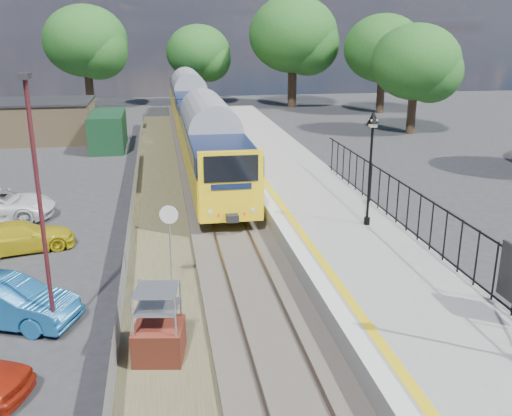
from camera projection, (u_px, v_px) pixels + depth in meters
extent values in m
plane|color=#2D2D30|center=(265.00, 329.00, 16.86)|extent=(120.00, 120.00, 0.00)
cube|color=#473F38|center=(225.00, 219.00, 26.22)|extent=(3.40, 80.00, 0.20)
cube|color=#4C472D|center=(162.00, 239.00, 23.90)|extent=(2.60, 70.00, 0.06)
cube|color=brown|center=(210.00, 217.00, 26.07)|extent=(0.07, 80.00, 0.14)
cube|color=brown|center=(241.00, 216.00, 26.30)|extent=(0.07, 80.00, 0.14)
cube|color=gray|center=(326.00, 221.00, 24.91)|extent=(5.00, 70.00, 0.90)
cube|color=silver|center=(276.00, 213.00, 24.42)|extent=(0.50, 70.00, 0.01)
cube|color=yellow|center=(287.00, 213.00, 24.50)|extent=(0.30, 70.00, 0.01)
cylinder|color=black|center=(367.00, 221.00, 23.03)|extent=(0.24, 0.24, 0.30)
cylinder|color=black|center=(370.00, 177.00, 22.47)|extent=(0.10, 0.10, 3.70)
cube|color=black|center=(373.00, 127.00, 21.88)|extent=(0.08, 0.08, 0.30)
cube|color=beige|center=(373.00, 123.00, 21.83)|extent=(0.26, 0.26, 0.30)
cone|color=black|center=(373.00, 117.00, 21.76)|extent=(0.44, 0.44, 0.50)
cube|color=black|center=(440.00, 207.00, 19.46)|extent=(0.05, 26.00, 0.05)
cube|color=#907651|center=(40.00, 121.00, 44.54)|extent=(8.00, 6.00, 3.00)
cube|color=black|center=(37.00, 101.00, 44.07)|extent=(8.20, 6.20, 0.15)
cube|color=#163D23|center=(108.00, 131.00, 41.73)|extent=(2.40, 6.00, 2.60)
cylinder|color=#332319|center=(90.00, 91.00, 61.64)|extent=(0.88, 0.88, 3.85)
ellipsoid|color=#1B521B|center=(85.00, 41.00, 60.06)|extent=(8.80, 8.80, 7.48)
cylinder|color=#332319|center=(199.00, 91.00, 65.56)|extent=(0.72, 0.72, 3.15)
ellipsoid|color=#1B521B|center=(198.00, 52.00, 64.26)|extent=(7.20, 7.20, 6.12)
cylinder|color=#332319|center=(292.00, 88.00, 63.25)|extent=(0.96, 0.96, 4.20)
ellipsoid|color=#1B521B|center=(293.00, 34.00, 61.52)|extent=(9.60, 9.60, 8.16)
cylinder|color=#332319|center=(380.00, 96.00, 59.00)|extent=(0.80, 0.80, 3.50)
ellipsoid|color=#1B521B|center=(384.00, 48.00, 57.57)|extent=(8.00, 8.00, 6.80)
cylinder|color=#332319|center=(411.00, 115.00, 47.46)|extent=(0.72, 0.72, 3.15)
ellipsoid|color=#1B521B|center=(416.00, 62.00, 46.17)|extent=(7.20, 7.20, 6.12)
cube|color=yellow|center=(209.00, 150.00, 33.11)|extent=(2.80, 20.00, 1.90)
cube|color=#101B3C|center=(208.00, 128.00, 32.71)|extent=(2.82, 20.00, 0.90)
cube|color=black|center=(208.00, 128.00, 32.71)|extent=(2.82, 18.00, 0.70)
cube|color=black|center=(210.00, 170.00, 33.46)|extent=(2.00, 18.00, 0.45)
cube|color=yellow|center=(189.00, 105.00, 52.46)|extent=(2.80, 20.00, 1.90)
cube|color=#101B3C|center=(188.00, 91.00, 52.07)|extent=(2.82, 20.00, 0.90)
cube|color=black|center=(188.00, 91.00, 52.07)|extent=(2.82, 18.00, 0.70)
cube|color=black|center=(189.00, 118.00, 52.82)|extent=(2.00, 18.00, 0.45)
cube|color=black|center=(231.00, 169.00, 23.11)|extent=(2.24, 0.04, 1.10)
cube|color=maroon|center=(159.00, 342.00, 15.21)|extent=(1.48, 1.48, 0.99)
cylinder|color=#999EA3|center=(171.00, 254.00, 18.83)|extent=(0.06, 0.06, 2.75)
cylinder|color=silver|center=(169.00, 215.00, 18.36)|extent=(0.60, 0.18, 0.62)
cylinder|color=#47171B|center=(42.00, 217.00, 15.27)|extent=(0.12, 0.12, 7.31)
cube|color=black|center=(25.00, 76.00, 14.15)|extent=(0.25, 0.50, 0.15)
imported|color=#185690|center=(6.00, 302.00, 16.96)|extent=(4.55, 2.95, 1.42)
imported|color=gold|center=(21.00, 237.00, 22.58)|extent=(4.38, 2.64, 1.19)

